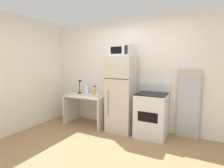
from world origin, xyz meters
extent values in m
plane|color=#9E7A51|center=(0.00, 0.00, 0.00)|extent=(12.00, 12.00, 0.00)
cube|color=white|center=(0.00, 1.70, 1.30)|extent=(5.00, 0.10, 2.60)
cube|color=silver|center=(-2.20, 0.00, 1.30)|extent=(0.10, 4.00, 2.60)
cube|color=silver|center=(-1.09, 1.31, 0.73)|extent=(1.06, 0.63, 0.04)
cube|color=silver|center=(-1.60, 1.31, 0.35)|extent=(0.04, 0.63, 0.71)
cube|color=silver|center=(-0.58, 1.31, 0.35)|extent=(0.04, 0.63, 0.71)
cylinder|color=black|center=(-1.41, 1.42, 0.76)|extent=(0.11, 0.11, 0.02)
cylinder|color=black|center=(-1.41, 1.42, 0.90)|extent=(0.02, 0.02, 0.26)
cone|color=black|center=(-1.38, 1.40, 1.07)|extent=(0.10, 0.10, 0.08)
cylinder|color=yellow|center=(-0.88, 1.37, 0.83)|extent=(0.06, 0.06, 0.16)
cylinder|color=white|center=(-0.88, 1.37, 0.93)|extent=(0.02, 0.02, 0.04)
cube|color=red|center=(-0.88, 1.36, 0.98)|extent=(0.06, 0.03, 0.04)
cylinder|color=white|center=(-1.22, 1.48, 0.87)|extent=(0.11, 0.11, 0.24)
cylinder|color=white|center=(-0.72, 1.20, 0.80)|extent=(0.08, 0.08, 0.09)
cube|color=beige|center=(-0.14, 1.34, 0.85)|extent=(0.58, 0.58, 1.69)
cube|color=black|center=(-0.14, 1.04, 1.22)|extent=(0.57, 0.00, 0.01)
cylinder|color=gray|center=(-0.33, 1.03, 0.68)|extent=(0.02, 0.02, 0.59)
cube|color=silver|center=(-0.14, 1.32, 1.82)|extent=(0.46, 0.34, 0.26)
cube|color=black|center=(-0.19, 1.14, 1.82)|extent=(0.26, 0.01, 0.15)
cube|color=black|center=(0.04, 1.14, 1.82)|extent=(0.07, 0.01, 0.18)
cube|color=white|center=(0.55, 1.33, 0.45)|extent=(0.62, 0.60, 0.90)
cube|color=black|center=(0.55, 1.33, 0.91)|extent=(0.60, 0.58, 0.02)
cube|color=white|center=(0.55, 1.61, 1.01)|extent=(0.62, 0.04, 0.18)
cube|color=black|center=(0.55, 1.03, 0.50)|extent=(0.40, 0.01, 0.20)
cube|color=#C6B793|center=(1.24, 1.59, 0.70)|extent=(0.44, 0.03, 1.40)
cube|color=#B2BCC6|center=(1.24, 1.57, 0.70)|extent=(0.39, 0.00, 1.26)
camera|label=1|loc=(1.46, -2.21, 1.55)|focal=27.76mm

